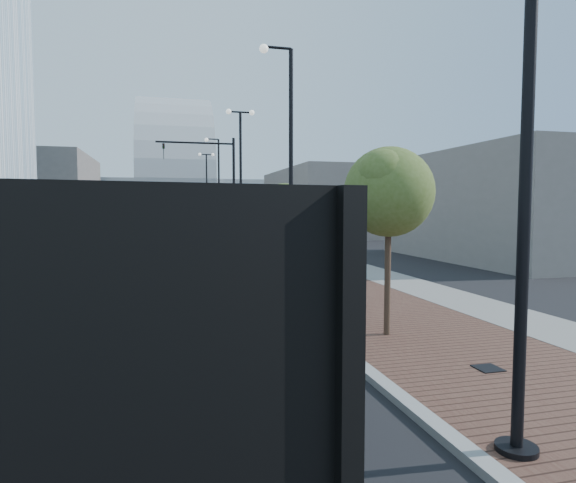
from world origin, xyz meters
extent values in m
plane|color=black|center=(0.00, 0.00, 0.00)|extent=(220.00, 220.00, 0.00)
cube|color=#4C2D23|center=(3.50, 40.00, 0.06)|extent=(7.00, 140.00, 0.12)
cube|color=slate|center=(6.20, 40.00, 0.07)|extent=(2.40, 140.00, 0.13)
cube|color=gray|center=(0.00, 40.00, 0.07)|extent=(0.30, 140.00, 0.14)
cube|color=slate|center=(-13.00, 40.00, 0.06)|extent=(4.00, 140.00, 0.12)
cube|color=black|center=(-6.27, 5.93, 1.72)|extent=(2.93, 3.01, 2.64)
cube|color=black|center=(-6.51, 7.41, 0.86)|extent=(2.48, 0.89, 1.32)
cube|color=black|center=(-6.03, 4.45, 1.06)|extent=(2.63, 1.21, 0.51)
cube|color=black|center=(-5.14, -0.97, 1.06)|extent=(3.91, 9.60, 0.35)
cube|color=black|center=(-5.14, -0.97, 1.47)|extent=(4.01, 9.61, 0.12)
cube|color=black|center=(-3.89, -0.77, 2.48)|extent=(1.63, 9.22, 2.03)
cube|color=black|center=(-4.41, -5.45, 2.48)|extent=(2.52, 0.53, 2.03)
cube|color=black|center=(-5.87, 3.51, 2.48)|extent=(2.52, 0.53, 2.03)
cylinder|color=black|center=(-7.22, 5.17, 0.56)|extent=(0.48, 1.15, 1.11)
cylinder|color=silver|center=(-7.22, 5.17, 0.56)|extent=(0.44, 0.66, 0.61)
cylinder|color=black|center=(-5.12, 5.51, 0.56)|extent=(0.48, 1.15, 1.11)
cylinder|color=silver|center=(-5.12, 5.51, 0.56)|extent=(0.44, 0.66, 0.61)
cylinder|color=black|center=(-7.48, 6.75, 0.56)|extent=(0.48, 1.15, 1.11)
cylinder|color=silver|center=(-7.48, 6.75, 0.56)|extent=(0.44, 0.66, 0.61)
cylinder|color=black|center=(-5.38, 7.09, 0.56)|extent=(0.48, 1.15, 1.11)
cylinder|color=silver|center=(-5.38, 7.09, 0.56)|extent=(0.44, 0.66, 0.61)
cylinder|color=black|center=(-6.71, 2.01, 0.56)|extent=(0.48, 1.15, 1.11)
cylinder|color=silver|center=(-6.71, 2.01, 0.56)|extent=(0.44, 0.66, 0.61)
cylinder|color=black|center=(-4.61, 2.36, 0.56)|extent=(0.48, 1.15, 1.11)
cylinder|color=silver|center=(-4.61, 2.36, 0.56)|extent=(0.44, 0.66, 0.61)
cylinder|color=black|center=(-6.90, 3.20, 0.56)|extent=(0.48, 1.15, 1.11)
cylinder|color=silver|center=(-6.90, 3.20, 0.56)|extent=(0.44, 0.66, 0.61)
cylinder|color=black|center=(-4.80, 3.54, 0.56)|extent=(0.48, 1.15, 1.11)
cylinder|color=silver|center=(-4.80, 3.54, 0.56)|extent=(0.44, 0.66, 0.61)
imported|color=white|center=(-3.36, 24.13, 0.75)|extent=(1.73, 4.62, 1.51)
imported|color=black|center=(-7.59, 43.13, 0.72)|extent=(3.11, 5.46, 1.43)
imported|color=black|center=(-4.34, 38.78, 0.71)|extent=(2.34, 5.01, 1.41)
imported|color=black|center=(5.76, 25.83, 1.01)|extent=(0.75, 0.49, 2.03)
cylinder|color=black|center=(0.60, -2.00, 0.10)|extent=(0.56, 0.56, 0.20)
cylinder|color=black|center=(0.60, -2.00, 4.62)|extent=(0.16, 0.16, 9.00)
cylinder|color=black|center=(0.60, 10.00, 0.10)|extent=(0.56, 0.56, 0.20)
cylinder|color=black|center=(0.60, 10.00, 4.62)|extent=(0.16, 0.16, 9.00)
cylinder|color=black|center=(0.10, 10.00, 9.12)|extent=(1.00, 0.10, 0.10)
sphere|color=silver|center=(-0.40, 10.00, 9.05)|extent=(0.32, 0.32, 0.32)
cylinder|color=black|center=(0.60, 22.00, 0.10)|extent=(0.56, 0.56, 0.20)
cylinder|color=black|center=(0.60, 22.00, 4.62)|extent=(0.16, 0.16, 9.00)
cylinder|color=black|center=(0.60, 22.00, 9.12)|extent=(1.40, 0.10, 0.10)
sphere|color=silver|center=(-0.10, 22.00, 9.12)|extent=(0.32, 0.32, 0.32)
sphere|color=silver|center=(1.30, 22.00, 9.12)|extent=(0.32, 0.32, 0.32)
cylinder|color=black|center=(0.60, 34.00, 0.10)|extent=(0.56, 0.56, 0.20)
cylinder|color=black|center=(0.60, 34.00, 4.62)|extent=(0.16, 0.16, 9.00)
cylinder|color=black|center=(0.10, 34.00, 9.12)|extent=(1.00, 0.10, 0.10)
sphere|color=silver|center=(-0.40, 34.00, 9.05)|extent=(0.32, 0.32, 0.32)
cylinder|color=black|center=(0.60, 46.00, 0.10)|extent=(0.56, 0.56, 0.20)
cylinder|color=black|center=(0.60, 46.00, 4.62)|extent=(0.16, 0.16, 9.00)
cylinder|color=black|center=(0.60, 46.00, 9.12)|extent=(1.40, 0.10, 0.10)
sphere|color=silver|center=(-0.10, 46.00, 9.12)|extent=(0.32, 0.32, 0.32)
sphere|color=silver|center=(1.30, 46.00, 9.12)|extent=(0.32, 0.32, 0.32)
cylinder|color=black|center=(0.60, 25.00, 4.00)|extent=(0.18, 0.18, 8.00)
cylinder|color=black|center=(-1.90, 25.00, 7.60)|extent=(5.00, 0.12, 0.12)
imported|color=black|center=(-3.90, 25.00, 7.00)|extent=(0.16, 0.20, 1.00)
cylinder|color=#382619|center=(1.60, 4.00, 1.77)|extent=(0.16, 0.16, 3.54)
sphere|color=#455A1F|center=(1.60, 4.00, 3.80)|extent=(2.29, 2.29, 2.29)
sphere|color=#455A1F|center=(2.00, 4.30, 3.54)|extent=(1.60, 1.60, 1.60)
sphere|color=#455A1F|center=(1.30, 3.70, 4.15)|extent=(1.38, 1.38, 1.38)
cylinder|color=#382619|center=(1.60, 15.00, 1.57)|extent=(0.16, 0.16, 3.14)
sphere|color=#3E541D|center=(1.60, 15.00, 3.36)|extent=(2.39, 2.39, 2.39)
sphere|color=#3E541D|center=(2.00, 15.30, 3.14)|extent=(1.67, 1.67, 1.67)
sphere|color=#3E541D|center=(1.30, 14.70, 3.67)|extent=(1.43, 1.43, 1.43)
cylinder|color=#382619|center=(1.60, 27.00, 1.79)|extent=(0.16, 0.16, 3.58)
sphere|color=#3D6623|center=(1.60, 27.00, 3.84)|extent=(2.29, 2.29, 2.29)
sphere|color=#3D6623|center=(2.00, 27.30, 3.58)|extent=(1.60, 1.60, 1.60)
sphere|color=#3D6623|center=(1.30, 26.70, 4.19)|extent=(1.38, 1.38, 1.38)
cylinder|color=#382619|center=(1.60, 39.00, 1.88)|extent=(0.16, 0.16, 3.76)
sphere|color=#29541D|center=(1.60, 39.00, 4.03)|extent=(2.82, 2.82, 2.82)
sphere|color=#29541D|center=(2.00, 39.30, 3.76)|extent=(1.97, 1.97, 1.97)
sphere|color=#29541D|center=(1.30, 38.70, 4.40)|extent=(1.69, 1.69, 1.69)
cube|color=#A3A9AD|center=(-2.00, 85.00, 4.00)|extent=(50.00, 28.00, 8.00)
cube|color=#615B57|center=(-20.00, 60.00, 5.00)|extent=(14.00, 20.00, 10.00)
cube|color=slate|center=(16.00, 50.00, 4.00)|extent=(12.00, 22.00, 8.00)
cube|color=slate|center=(18.00, 20.00, 3.50)|extent=(10.00, 16.00, 7.00)
cube|color=black|center=(2.40, 1.00, 0.13)|extent=(0.50, 0.50, 0.02)
cube|color=black|center=(2.40, 8.00, 0.13)|extent=(0.50, 0.50, 0.02)
cube|color=black|center=(2.40, 19.00, 0.13)|extent=(0.50, 0.50, 0.02)
camera|label=1|loc=(-3.95, -7.37, 3.40)|focal=30.29mm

